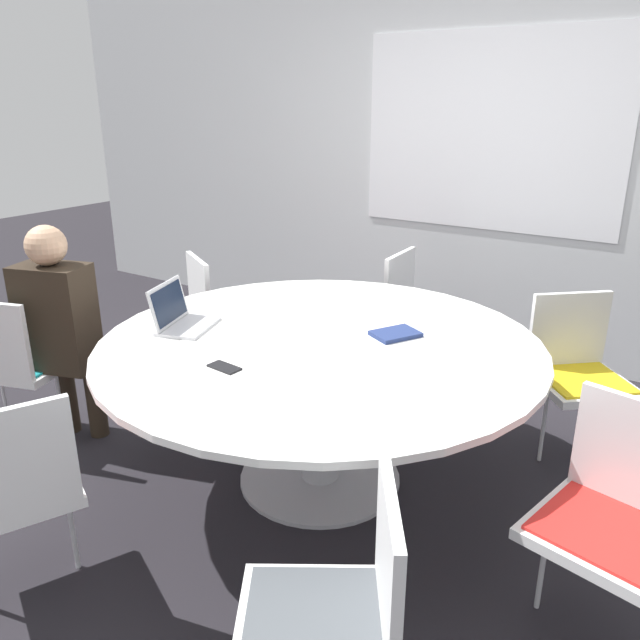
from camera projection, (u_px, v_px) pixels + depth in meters
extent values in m
plane|color=black|center=(320.00, 478.00, 3.08)|extent=(16.00, 16.00, 0.00)
cube|color=silver|center=(488.00, 163.00, 4.29)|extent=(8.00, 0.06, 2.70)
cube|color=white|center=(489.00, 133.00, 4.19)|extent=(1.80, 0.01, 1.30)
cylinder|color=#B7B7BC|center=(320.00, 477.00, 3.08)|extent=(0.78, 0.78, 0.02)
cylinder|color=#B7B7BC|center=(320.00, 413.00, 2.96)|extent=(0.19, 0.19, 0.68)
cylinder|color=white|center=(320.00, 344.00, 2.84)|extent=(2.01, 2.01, 0.03)
cube|color=white|center=(26.00, 366.00, 3.33)|extent=(0.55, 0.54, 0.04)
cube|color=teal|center=(25.00, 361.00, 3.32)|extent=(0.48, 0.47, 0.01)
cylinder|color=silver|center=(5.00, 399.00, 3.45)|extent=(0.02, 0.02, 0.40)
cylinder|color=silver|center=(61.00, 407.00, 3.36)|extent=(0.02, 0.02, 0.40)
cube|color=white|center=(12.00, 492.00, 2.27)|extent=(0.56, 0.57, 0.04)
cube|color=red|center=(11.00, 486.00, 2.26)|extent=(0.50, 0.50, 0.01)
cube|color=white|center=(9.00, 465.00, 2.04)|extent=(0.20, 0.39, 0.40)
cylinder|color=silver|center=(72.00, 525.00, 2.43)|extent=(0.02, 0.02, 0.40)
cube|color=white|center=(313.00, 628.00, 1.69)|extent=(0.59, 0.60, 0.04)
cube|color=#4C5156|center=(313.00, 620.00, 1.68)|extent=(0.52, 0.53, 0.01)
cube|color=white|center=(389.00, 562.00, 1.61)|extent=(0.25, 0.37, 0.40)
cylinder|color=silver|center=(315.00, 636.00, 1.93)|extent=(0.02, 0.02, 0.40)
cube|color=white|center=(603.00, 536.00, 2.04)|extent=(0.52, 0.51, 0.04)
cube|color=red|center=(604.00, 529.00, 2.03)|extent=(0.46, 0.45, 0.01)
cube|color=white|center=(637.00, 455.00, 2.09)|extent=(0.41, 0.12, 0.40)
cylinder|color=silver|center=(543.00, 563.00, 2.24)|extent=(0.02, 0.02, 0.40)
cube|color=white|center=(583.00, 384.00, 3.12)|extent=(0.61, 0.61, 0.04)
cube|color=gold|center=(584.00, 379.00, 3.11)|extent=(0.53, 0.53, 0.01)
cube|color=white|center=(569.00, 330.00, 3.22)|extent=(0.33, 0.30, 0.40)
cylinder|color=silver|center=(609.00, 421.00, 3.22)|extent=(0.02, 0.02, 0.40)
cylinder|color=silver|center=(544.00, 426.00, 3.17)|extent=(0.02, 0.02, 0.40)
cube|color=white|center=(426.00, 320.00, 4.01)|extent=(0.44, 0.46, 0.04)
cube|color=#4C5156|center=(426.00, 316.00, 4.00)|extent=(0.39, 0.40, 0.01)
cube|color=white|center=(399.00, 283.00, 4.03)|extent=(0.05, 0.42, 0.40)
cylinder|color=silver|center=(434.00, 343.00, 4.23)|extent=(0.02, 0.02, 0.40)
cylinder|color=silver|center=(413.00, 361.00, 3.94)|extent=(0.02, 0.02, 0.40)
cube|color=white|center=(230.00, 317.00, 4.06)|extent=(0.59, 0.59, 0.04)
cube|color=red|center=(230.00, 314.00, 4.05)|extent=(0.52, 0.52, 0.01)
cube|color=white|center=(199.00, 289.00, 3.91)|extent=(0.37, 0.24, 0.40)
cylinder|color=silver|center=(223.00, 340.00, 4.29)|extent=(0.02, 0.02, 0.40)
cylinder|color=silver|center=(241.00, 358.00, 3.98)|extent=(0.02, 0.02, 0.40)
cylinder|color=#2D2319|center=(67.00, 395.00, 3.46)|extent=(0.10, 0.10, 0.44)
cylinder|color=#2D2319|center=(96.00, 398.00, 3.41)|extent=(0.10, 0.10, 0.44)
cube|color=#2D2319|center=(57.00, 317.00, 3.18)|extent=(0.41, 0.32, 0.55)
sphere|color=tan|center=(46.00, 245.00, 3.05)|extent=(0.20, 0.20, 0.20)
cube|color=silver|center=(189.00, 326.00, 2.99)|extent=(0.30, 0.36, 0.02)
cube|color=silver|center=(168.00, 303.00, 2.98)|extent=(0.15, 0.31, 0.20)
cube|color=black|center=(169.00, 303.00, 2.98)|extent=(0.12, 0.27, 0.17)
cube|color=navy|center=(395.00, 334.00, 2.89)|extent=(0.23, 0.26, 0.02)
cube|color=black|center=(224.00, 367.00, 2.54)|extent=(0.15, 0.08, 0.01)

